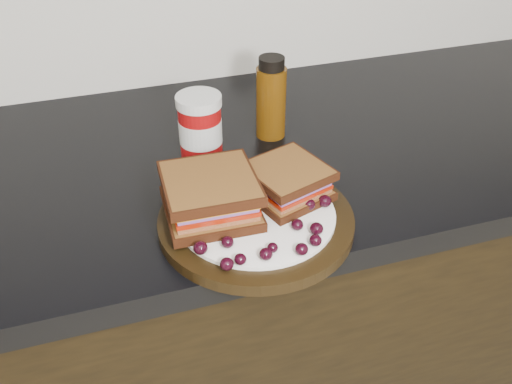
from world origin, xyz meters
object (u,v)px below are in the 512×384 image
Objects in this scene: sandwich_left at (211,196)px; condiment_jar at (200,126)px; plate at (256,221)px; oil_bottle at (271,98)px.

condiment_jar is (0.03, 0.19, 0.00)m from sandwich_left.
plate is 2.53× the size of condiment_jar.
plate is 1.90× the size of oil_bottle.
condiment_jar reaches higher than sandwich_left.
sandwich_left is at bearing -98.80° from condiment_jar.
oil_bottle is at bearing 66.75° from plate.
sandwich_left is 0.28m from oil_bottle.
condiment_jar reaches higher than plate.
plate is at bearing -113.25° from oil_bottle.
condiment_jar is at bearing 82.98° from sandwich_left.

